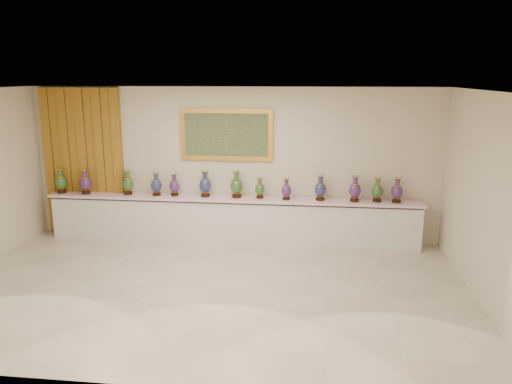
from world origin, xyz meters
TOP-DOWN VIEW (x-y plane):
  - ground at (0.00, 0.00)m, footprint 8.00×8.00m
  - room at (-2.56, 2.44)m, footprint 8.00×8.00m
  - counter at (0.00, 2.27)m, footprint 7.28×0.48m
  - vase_0 at (-3.45, 2.23)m, footprint 0.26×0.26m
  - vase_1 at (-2.93, 2.22)m, footprint 0.28×0.28m
  - vase_2 at (-2.08, 2.28)m, footprint 0.23×0.23m
  - vase_3 at (-1.48, 2.24)m, footprint 0.23×0.23m
  - vase_4 at (-1.13, 2.27)m, footprint 0.23×0.23m
  - vase_5 at (-0.51, 2.27)m, footprint 0.30×0.30m
  - vase_6 at (0.10, 2.28)m, footprint 0.28×0.28m
  - vase_7 at (0.56, 2.26)m, footprint 0.24×0.24m
  - vase_8 at (1.07, 2.21)m, footprint 0.23×0.23m
  - vase_9 at (1.71, 2.25)m, footprint 0.28×0.28m
  - vase_10 at (2.35, 2.23)m, footprint 0.28×0.28m
  - vase_11 at (2.76, 2.25)m, footprint 0.28×0.28m
  - vase_12 at (3.12, 2.24)m, footprint 0.26×0.26m
  - label_card at (-1.41, 2.13)m, footprint 0.10×0.06m

SIDE VIEW (x-z plane):
  - ground at x=0.00m, z-range 0.00..0.00m
  - counter at x=0.00m, z-range -0.01..0.89m
  - label_card at x=-1.41m, z-range 0.90..0.90m
  - vase_7 at x=0.56m, z-range 0.88..1.28m
  - vase_8 at x=1.07m, z-range 0.88..1.29m
  - vase_4 at x=-1.13m, z-range 0.88..1.31m
  - vase_3 at x=-1.48m, z-range 0.88..1.33m
  - vase_11 at x=2.76m, z-range 0.88..1.34m
  - vase_12 at x=3.12m, z-range 0.88..1.35m
  - vase_9 at x=1.71m, z-range 0.88..1.35m
  - vase_2 at x=-2.08m, z-range 0.87..1.36m
  - vase_10 at x=2.35m, z-range 0.87..1.36m
  - vase_1 at x=-2.93m, z-range 0.87..1.37m
  - vase_0 at x=-3.45m, z-range 0.87..1.37m
  - vase_5 at x=-0.51m, z-range 0.87..1.38m
  - vase_6 at x=0.10m, z-range 0.87..1.39m
  - room at x=-2.56m, z-range -2.41..5.59m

